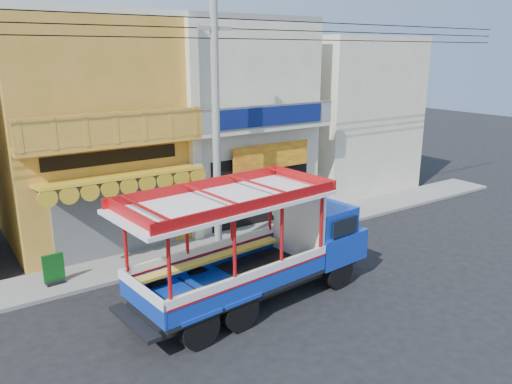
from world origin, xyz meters
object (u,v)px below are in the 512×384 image
songthaew_truck (267,242)px  green_sign (54,271)px  utility_pole (220,110)px  potted_plant_c (313,205)px  potted_plant_a (298,206)px  potted_plant_b (277,218)px

songthaew_truck → green_sign: songthaew_truck is taller
utility_pole → potted_plant_c: size_ratio=26.96×
green_sign → potted_plant_a: potted_plant_a is taller
utility_pole → songthaew_truck: 4.88m
potted_plant_a → potted_plant_b: (-1.58, -0.69, -0.04)m
songthaew_truck → utility_pole: bearing=81.0°
green_sign → potted_plant_a: 10.09m
green_sign → potted_plant_b: green_sign is taller
utility_pole → green_sign: (-5.56, 0.52, -4.51)m
green_sign → potted_plant_b: bearing=0.9°
green_sign → potted_plant_b: size_ratio=1.08×
green_sign → potted_plant_a: bearing=4.7°
potted_plant_b → potted_plant_c: potted_plant_c is taller
green_sign → songthaew_truck: bearing=-38.8°
green_sign → potted_plant_b: (8.48, 0.14, 0.04)m
songthaew_truck → potted_plant_b: size_ratio=8.66×
utility_pole → potted_plant_b: (2.92, 0.66, -4.47)m
potted_plant_b → potted_plant_c: size_ratio=0.85×
potted_plant_b → potted_plant_c: (2.13, 0.35, 0.08)m
potted_plant_a → songthaew_truck: bearing=-173.3°
utility_pole → songthaew_truck: (-0.55, -3.51, -3.35)m
green_sign → potted_plant_c: potted_plant_c is taller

